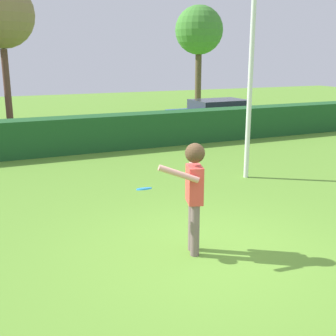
% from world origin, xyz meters
% --- Properties ---
extents(ground_plane, '(60.00, 60.00, 0.00)m').
position_xyz_m(ground_plane, '(0.00, 0.00, 0.00)').
color(ground_plane, '#609330').
extents(person, '(0.80, 0.55, 1.77)m').
position_xyz_m(person, '(-0.22, 0.10, 1.10)').
color(person, '#7A6063').
rests_on(person, ground).
extents(frisbee, '(0.24, 0.23, 0.08)m').
position_xyz_m(frisbee, '(-0.94, 0.34, 1.08)').
color(frisbee, '#268CE5').
extents(lamppost, '(0.24, 0.24, 7.13)m').
position_xyz_m(lamppost, '(3.03, 3.46, 3.89)').
color(lamppost, silver).
rests_on(lamppost, ground).
extents(hedge_row, '(28.78, 0.90, 1.14)m').
position_xyz_m(hedge_row, '(0.00, 8.24, 0.57)').
color(hedge_row, '#1E5225').
rests_on(hedge_row, ground).
extents(parked_car_blue, '(4.24, 1.89, 1.25)m').
position_xyz_m(parked_car_blue, '(6.18, 10.26, 0.69)').
color(parked_car_blue, '#263FA5').
rests_on(parked_car_blue, ground).
extents(oak_tree, '(2.81, 2.81, 5.90)m').
position_xyz_m(oak_tree, '(9.23, 17.92, 4.43)').
color(oak_tree, brown).
rests_on(oak_tree, ground).
extents(bare_elm_tree, '(2.61, 2.61, 5.90)m').
position_xyz_m(bare_elm_tree, '(-1.93, 13.24, 4.55)').
color(bare_elm_tree, brown).
rests_on(bare_elm_tree, ground).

